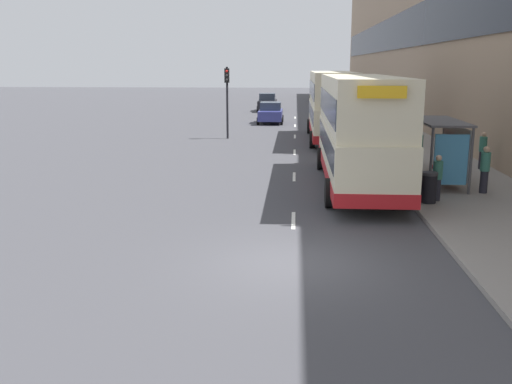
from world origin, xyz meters
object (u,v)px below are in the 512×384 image
at_px(pedestrian_3, 438,177).
at_px(bus_shelter, 445,140).
at_px(car_0, 267,102).
at_px(double_decker_bus_near, 359,129).
at_px(pedestrian_4, 419,147).
at_px(double_decker_bus_ahead, 332,104).
at_px(pedestrian_2, 483,150).
at_px(litter_bin, 429,187).
at_px(pedestrian_1, 485,169).
at_px(car_1, 270,113).
at_px(car_2, 323,101).
at_px(car_3, 317,94).
at_px(traffic_light_far_kerb, 227,90).

bearing_deg(pedestrian_3, bus_shelter, 72.22).
height_order(car_0, pedestrian_3, car_0).
height_order(double_decker_bus_near, pedestrian_4, double_decker_bus_near).
relative_size(double_decker_bus_ahead, car_0, 2.51).
relative_size(car_0, pedestrian_2, 2.70).
distance_m(pedestrian_2, litter_bin, 7.75).
distance_m(bus_shelter, double_decker_bus_near, 3.32).
bearing_deg(pedestrian_1, pedestrian_3, -146.17).
bearing_deg(pedestrian_1, car_1, 108.72).
bearing_deg(bus_shelter, car_0, 103.01).
bearing_deg(pedestrian_2, double_decker_bus_ahead, 120.12).
distance_m(double_decker_bus_near, car_2, 40.86).
bearing_deg(car_3, traffic_light_far_kerb, -100.11).
bearing_deg(pedestrian_2, car_1, 116.09).
bearing_deg(double_decker_bus_ahead, bus_shelter, -76.18).
xyz_separation_m(car_0, pedestrian_2, (11.31, -33.94, 0.08)).
xyz_separation_m(double_decker_bus_ahead, litter_bin, (2.27, -17.26, -1.62)).
height_order(car_1, car_2, car_1).
height_order(car_0, pedestrian_1, pedestrian_1).
relative_size(double_decker_bus_ahead, car_3, 2.46).
height_order(double_decker_bus_near, litter_bin, double_decker_bus_near).
distance_m(double_decker_bus_near, pedestrian_2, 7.05).
height_order(car_2, pedestrian_3, pedestrian_3).
height_order(double_decker_bus_ahead, traffic_light_far_kerb, traffic_light_far_kerb).
bearing_deg(double_decker_bus_ahead, pedestrian_1, -73.51).
bearing_deg(pedestrian_4, pedestrian_1, -79.34).
bearing_deg(pedestrian_3, pedestrian_2, 61.32).
height_order(bus_shelter, pedestrian_1, bus_shelter).
bearing_deg(double_decker_bus_ahead, car_2, 88.41).
distance_m(car_3, pedestrian_3, 58.59).
distance_m(car_3, traffic_light_far_kerb, 41.76).
distance_m(car_0, pedestrian_3, 41.08).
xyz_separation_m(bus_shelter, litter_bin, (-1.22, -3.06, -1.21)).
bearing_deg(car_0, pedestrian_1, 104.12).
relative_size(double_decker_bus_near, car_2, 2.49).
xyz_separation_m(car_0, pedestrian_1, (9.81, -38.99, 0.11)).
relative_size(pedestrian_1, traffic_light_far_kerb, 0.37).
distance_m(bus_shelter, double_decker_bus_ahead, 14.63).
height_order(pedestrian_3, litter_bin, pedestrian_3).
distance_m(double_decker_bus_ahead, pedestrian_2, 12.25).
relative_size(bus_shelter, pedestrian_1, 2.45).
bearing_deg(pedestrian_1, car_3, 93.97).
distance_m(car_2, litter_bin, 43.98).
distance_m(double_decker_bus_near, car_0, 37.96).
distance_m(double_decker_bus_near, litter_bin, 4.08).
bearing_deg(double_decker_bus_near, car_0, 98.17).
bearing_deg(pedestrian_4, car_3, 93.19).
height_order(bus_shelter, car_0, bus_shelter).
relative_size(pedestrian_2, pedestrian_3, 1.05).
bearing_deg(car_3, pedestrian_1, -86.03).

